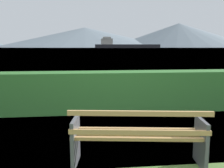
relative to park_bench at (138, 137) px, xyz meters
The scene contains 6 objects.
ground_plane 0.43m from the park_bench, 82.09° to the left, with size 1400.00×1400.00×0.00m, color #567A38.
water_surface 309.96m from the park_bench, 90.00° to the left, with size 620.00×620.00×0.00m, color #7A99A8.
park_bench is the anchor object (origin of this frame).
hedge_row 3.06m from the park_bench, 89.84° to the left, with size 10.13×0.73×1.03m, color #387A33.
cargo_ship_large 314.00m from the park_bench, 81.43° to the left, with size 82.64×17.60×13.94m.
distant_hills 573.88m from the park_bench, 91.53° to the left, with size 827.54×405.63×53.93m.
Camera 1 is at (-0.72, -3.27, 1.67)m, focal length 39.48 mm.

